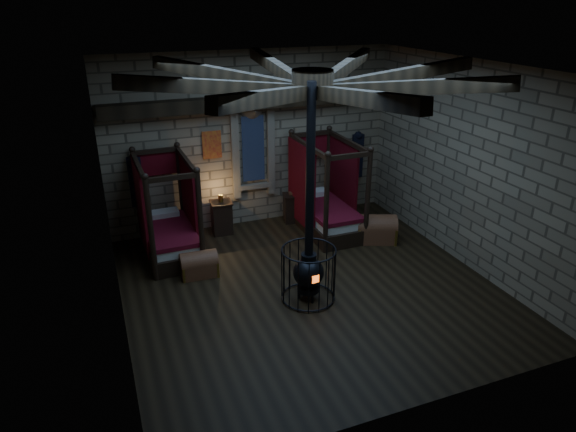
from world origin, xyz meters
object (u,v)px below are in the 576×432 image
object	(u,v)px
bed_right	(325,209)
trunk_right	(376,229)
stove	(308,269)
bed_left	(169,231)
trunk_left	(199,265)

from	to	relation	value
bed_right	trunk_right	distance (m)	1.34
bed_right	stove	size ratio (longest dim) A/B	0.55
bed_left	trunk_left	distance (m)	1.31
bed_right	trunk_right	xyz separation A→B (m)	(0.85, -1.01, -0.26)
bed_left	stove	xyz separation A→B (m)	(2.11, -2.84, 0.09)
bed_left	bed_right	xyz separation A→B (m)	(3.73, -0.11, 0.02)
trunk_left	trunk_right	size ratio (longest dim) A/B	0.73
trunk_left	trunk_right	world-z (taller)	trunk_right
bed_left	bed_right	bearing A→B (deg)	-2.74
bed_left	stove	distance (m)	3.54
bed_left	trunk_right	bearing A→B (deg)	-14.72
bed_right	stove	world-z (taller)	stove
bed_right	trunk_right	bearing A→B (deg)	-49.95
bed_right	trunk_left	world-z (taller)	bed_right
trunk_left	stove	world-z (taller)	stove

